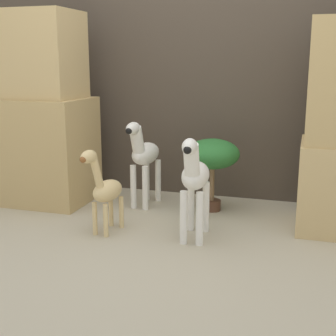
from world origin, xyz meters
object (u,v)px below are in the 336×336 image
at_px(zebra_right, 195,178).
at_px(giraffe_figurine, 105,188).
at_px(zebra_left, 144,156).
at_px(potted_palm_front, 213,156).

xyz_separation_m(zebra_right, giraffe_figurine, (-0.60, -0.06, -0.10)).
distance_m(zebra_left, potted_palm_front, 0.54).
relative_size(zebra_left, giraffe_figurine, 1.16).
xyz_separation_m(zebra_right, potted_palm_front, (-0.01, 0.63, 0.02)).
distance_m(zebra_right, potted_palm_front, 0.63).
relative_size(zebra_right, zebra_left, 1.00).
height_order(zebra_left, potted_palm_front, zebra_left).
height_order(giraffe_figurine, potted_palm_front, giraffe_figurine).
bearing_deg(zebra_left, giraffe_figurine, -93.87).
height_order(zebra_right, giraffe_figurine, zebra_right).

